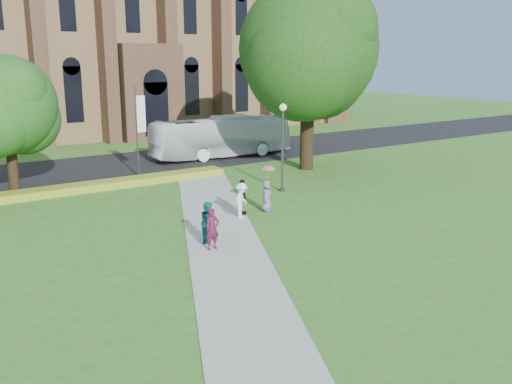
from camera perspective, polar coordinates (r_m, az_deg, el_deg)
ground at (r=25.06m, az=-2.29°, el=-5.05°), size 160.00×160.00×0.00m
road at (r=42.85m, az=-16.57°, el=2.27°), size 160.00×10.00×0.02m
footpath at (r=25.87m, az=-3.46°, el=-4.42°), size 15.58×28.54×0.04m
flower_hedge at (r=35.87m, az=-16.28°, el=0.51°), size 18.00×1.40×0.45m
cathedral at (r=64.21m, az=-14.18°, el=17.64°), size 52.60×18.25×28.00m
streetlamp at (r=33.68m, az=2.68°, el=5.54°), size 0.44×0.44×5.24m
large_tree at (r=40.29m, az=5.29°, el=14.04°), size 9.60×9.60×13.20m
street_tree_1 at (r=35.42m, az=-23.69°, el=7.95°), size 5.60×5.60×8.05m
banner_pole_0 at (r=38.57m, az=-11.69°, el=6.43°), size 0.70×0.10×6.00m
tour_coach at (r=45.60m, az=-3.47°, el=5.53°), size 11.67×3.18×3.22m
pedestrian_0 at (r=23.87m, az=-4.39°, el=-3.71°), size 0.68×0.48×1.77m
pedestrian_1 at (r=24.82m, az=-4.76°, el=-3.01°), size 1.07×1.10×1.79m
pedestrian_2 at (r=28.38m, az=-1.45°, el=-0.85°), size 1.31×1.23×1.78m
pedestrian_3 at (r=29.00m, az=-1.40°, el=-0.50°), size 1.01×1.11×1.81m
pedestrian_4 at (r=29.68m, az=1.07°, el=-0.38°), size 0.93×0.89×1.60m
parasol at (r=29.61m, az=1.25°, el=1.84°), size 0.94×0.94×0.67m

